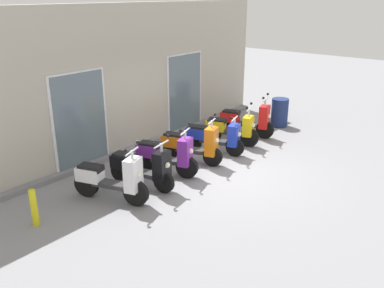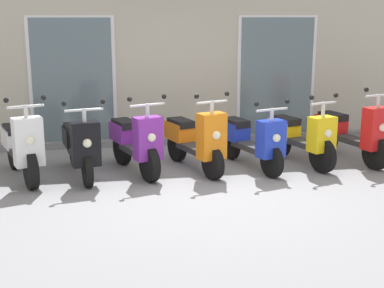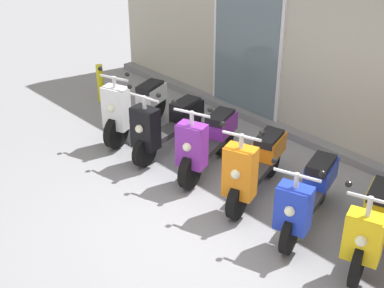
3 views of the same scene
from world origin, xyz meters
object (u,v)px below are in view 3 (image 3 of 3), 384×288
(scooter_white, at_px, (135,107))
(scooter_orange, at_px, (255,165))
(scooter_yellow, at_px, (372,222))
(curb_bollard, at_px, (100,83))
(scooter_purple, at_px, (207,141))
(scooter_blue, at_px, (308,194))
(scooter_black, at_px, (167,124))

(scooter_white, bearing_deg, scooter_orange, 0.42)
(scooter_white, bearing_deg, scooter_yellow, 0.57)
(curb_bollard, bearing_deg, scooter_orange, -4.67)
(curb_bollard, bearing_deg, scooter_purple, -5.77)
(scooter_purple, xyz_separation_m, curb_bollard, (-3.11, 0.31, -0.12))
(scooter_purple, distance_m, scooter_blue, 1.76)
(scooter_black, relative_size, scooter_blue, 1.01)
(scooter_blue, relative_size, scooter_yellow, 1.03)
(scooter_purple, bearing_deg, scooter_yellow, 0.23)
(scooter_yellow, xyz_separation_m, curb_bollard, (-5.70, 0.30, -0.11))
(scooter_purple, distance_m, scooter_orange, 0.90)
(scooter_white, bearing_deg, scooter_blue, -0.12)
(scooter_white, distance_m, scooter_black, 0.82)
(scooter_orange, xyz_separation_m, scooter_blue, (0.86, -0.03, -0.02))
(scooter_white, height_order, scooter_blue, scooter_white)
(scooter_black, height_order, scooter_orange, scooter_orange)
(scooter_orange, relative_size, scooter_blue, 1.00)
(scooter_yellow, bearing_deg, scooter_purple, -179.77)
(scooter_white, xyz_separation_m, scooter_purple, (1.63, 0.03, -0.01))
(scooter_black, distance_m, scooter_blue, 2.57)
(scooter_black, height_order, curb_bollard, scooter_black)
(scooter_white, height_order, scooter_purple, scooter_white)
(scooter_yellow, bearing_deg, scooter_orange, -179.20)
(scooter_white, xyz_separation_m, scooter_yellow, (4.21, 0.04, -0.01))
(scooter_orange, bearing_deg, scooter_purple, 179.15)
(scooter_blue, bearing_deg, scooter_black, -179.77)
(curb_bollard, bearing_deg, scooter_blue, -4.15)
(scooter_yellow, bearing_deg, scooter_black, -179.00)
(scooter_white, relative_size, scooter_orange, 1.03)
(scooter_blue, distance_m, scooter_yellow, 0.83)
(scooter_white, relative_size, scooter_purple, 1.06)
(scooter_white, distance_m, scooter_orange, 2.52)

